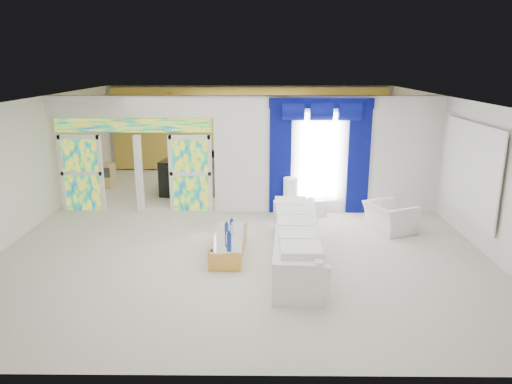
{
  "coord_description": "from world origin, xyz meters",
  "views": [
    {
      "loc": [
        0.4,
        -11.29,
        3.83
      ],
      "look_at": [
        0.3,
        -1.2,
        1.1
      ],
      "focal_mm": 34.03,
      "sensor_mm": 36.0,
      "label": 1
    }
  ],
  "objects_px": {
    "coffee_table": "(229,245)",
    "armchair": "(390,217)",
    "grand_piano": "(195,173)",
    "white_sofa": "(296,243)",
    "console_table": "(302,207)"
  },
  "relations": [
    {
      "from": "coffee_table",
      "to": "armchair",
      "type": "relative_size",
      "value": 1.69
    },
    {
      "from": "armchair",
      "to": "grand_piano",
      "type": "distance_m",
      "value": 6.21
    },
    {
      "from": "coffee_table",
      "to": "white_sofa",
      "type": "bearing_deg",
      "value": -12.53
    },
    {
      "from": "white_sofa",
      "to": "console_table",
      "type": "xyz_separation_m",
      "value": [
        0.35,
        2.99,
        -0.17
      ]
    },
    {
      "from": "coffee_table",
      "to": "armchair",
      "type": "xyz_separation_m",
      "value": [
        3.64,
        1.45,
        0.14
      ]
    },
    {
      "from": "armchair",
      "to": "grand_piano",
      "type": "relative_size",
      "value": 0.5
    },
    {
      "from": "coffee_table",
      "to": "grand_piano",
      "type": "xyz_separation_m",
      "value": [
        -1.37,
        5.13,
        0.32
      ]
    },
    {
      "from": "white_sofa",
      "to": "grand_piano",
      "type": "distance_m",
      "value": 6.07
    },
    {
      "from": "coffee_table",
      "to": "armchair",
      "type": "bearing_deg",
      "value": 21.71
    },
    {
      "from": "white_sofa",
      "to": "grand_piano",
      "type": "relative_size",
      "value": 1.86
    },
    {
      "from": "grand_piano",
      "to": "armchair",
      "type": "bearing_deg",
      "value": -27.04
    },
    {
      "from": "console_table",
      "to": "grand_piano",
      "type": "relative_size",
      "value": 0.57
    },
    {
      "from": "console_table",
      "to": "armchair",
      "type": "height_order",
      "value": "armchair"
    },
    {
      "from": "coffee_table",
      "to": "armchair",
      "type": "distance_m",
      "value": 3.92
    },
    {
      "from": "white_sofa",
      "to": "armchair",
      "type": "xyz_separation_m",
      "value": [
        2.29,
        1.75,
        -0.03
      ]
    }
  ]
}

